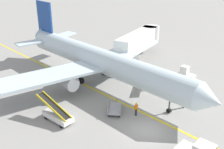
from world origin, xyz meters
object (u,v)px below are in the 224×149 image
airliner (99,60)px  ground_crew_wing_walker (136,108)px  jet_bridge (141,38)px  ground_crew_marshaller (184,101)px  baggage_tug_near_wing (186,74)px  belt_loader_aft_hold (57,114)px  belt_loader_forward_hold (151,79)px  baggage_cart_loaded (115,108)px  safety_cone_nose_right (111,66)px

airliner → ground_crew_wing_walker: airliner is taller
jet_bridge → ground_crew_marshaller: (-5.44, -17.46, -2.63)m
airliner → ground_crew_wing_walker: bearing=-91.9°
baggage_tug_near_wing → belt_loader_aft_hold: bearing=-175.9°
jet_bridge → belt_loader_aft_hold: bearing=-146.9°
airliner → jet_bridge: bearing=28.2°
belt_loader_forward_hold → belt_loader_aft_hold: bearing=-169.8°
baggage_cart_loaded → belt_loader_forward_hold: bearing=26.8°
belt_loader_aft_hold → baggage_cart_loaded: (6.54, -1.46, -0.31)m
ground_crew_wing_walker → baggage_cart_loaded: bearing=133.6°
baggage_tug_near_wing → baggage_cart_loaded: size_ratio=0.76×
belt_loader_forward_hold → baggage_tug_near_wing: bearing=-12.2°
airliner → baggage_tug_near_wing: airliner is taller
belt_loader_forward_hold → safety_cone_nose_right: size_ratio=11.68×
belt_loader_forward_hold → baggage_cart_loaded: belt_loader_forward_hold is taller
airliner → jet_bridge: airliner is taller
airliner → safety_cone_nose_right: (4.31, 4.29, -3.20)m
airliner → ground_crew_wing_walker: 10.50m
jet_bridge → baggage_tug_near_wing: size_ratio=4.58×
airliner → baggage_cart_loaded: (-2.09, -8.34, -2.95)m
ground_crew_wing_walker → belt_loader_aft_hold: bearing=158.3°
airliner → safety_cone_nose_right: size_ratio=78.81×
airliner → belt_loader_aft_hold: size_ratio=6.77×
baggage_tug_near_wing → safety_cone_nose_right: size_ratio=6.12×
baggage_tug_near_wing → ground_crew_wing_walker: baggage_tug_near_wing is taller
ground_crew_marshaller → ground_crew_wing_walker: same height
belt_loader_aft_hold → safety_cone_nose_right: size_ratio=11.64×
airliner → baggage_cart_loaded: size_ratio=9.77×
ground_crew_marshaller → safety_cone_nose_right: (-1.37, 15.78, -0.69)m
belt_loader_forward_hold → safety_cone_nose_right: (-1.74, 8.53, -0.56)m
jet_bridge → baggage_cart_loaded: 19.72m
belt_loader_aft_hold → ground_crew_wing_walker: belt_loader_aft_hold is taller
belt_loader_forward_hold → safety_cone_nose_right: 8.72m
ground_crew_marshaller → safety_cone_nose_right: size_ratio=3.86×
belt_loader_forward_hold → baggage_cart_loaded: (-8.14, -4.11, -0.31)m
baggage_cart_loaded → ground_crew_wing_walker: 2.59m
belt_loader_forward_hold → ground_crew_wing_walker: belt_loader_forward_hold is taller
belt_loader_aft_hold → safety_cone_nose_right: (12.94, 11.17, -0.56)m
airliner → jet_bridge: (11.12, 5.97, 0.12)m
jet_bridge → ground_crew_wing_walker: size_ratio=7.25×
airliner → safety_cone_nose_right: 6.87m
baggage_tug_near_wing → belt_loader_forward_hold: size_ratio=0.52×
airliner → belt_loader_aft_hold: (-8.63, -6.88, -2.64)m
belt_loader_forward_hold → ground_crew_marshaller: bearing=-92.9°
belt_loader_forward_hold → belt_loader_aft_hold: size_ratio=1.00×
ground_crew_marshaller → safety_cone_nose_right: ground_crew_marshaller is taller
belt_loader_forward_hold → ground_crew_marshaller: (-0.36, -7.25, 0.13)m
baggage_tug_near_wing → belt_loader_forward_hold: (-5.51, 1.20, -0.15)m
baggage_cart_loaded → belt_loader_aft_hold: bearing=167.4°
belt_loader_forward_hold → jet_bridge: bearing=63.6°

